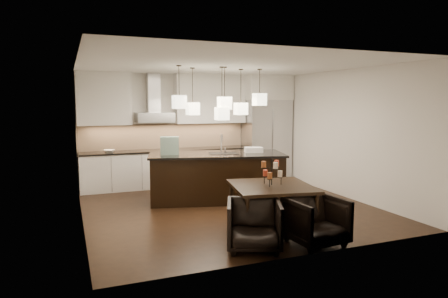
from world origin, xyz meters
name	(u,v)px	position (x,y,z in m)	size (l,w,h in m)	color
floor	(228,207)	(0.00, 0.00, -0.01)	(5.50, 5.50, 0.02)	black
ceiling	(228,65)	(0.00, 0.00, 2.81)	(5.50, 5.50, 0.02)	white
wall_back	(188,129)	(0.00, 2.76, 1.40)	(5.50, 0.02, 2.80)	silver
wall_front	(306,155)	(0.00, -2.76, 1.40)	(5.50, 0.02, 2.80)	silver
wall_left	(79,143)	(-2.76, 0.00, 1.40)	(0.02, 5.50, 2.80)	silver
wall_right	(343,133)	(2.76, 0.00, 1.40)	(0.02, 5.50, 2.80)	silver
refrigerator	(266,140)	(2.10, 2.38, 1.07)	(1.20, 0.72, 2.15)	#B7B7BA
fridge_panel	(267,88)	(2.10, 2.38, 2.47)	(1.26, 0.72, 0.65)	silver
lower_cabinets	(168,169)	(-0.62, 2.43, 0.44)	(4.21, 0.62, 0.88)	silver
countertop	(168,150)	(-0.62, 2.43, 0.90)	(4.21, 0.66, 0.04)	black
backsplash	(165,136)	(-0.62, 2.73, 1.24)	(4.21, 0.02, 0.63)	beige
upper_cab_left	(104,99)	(-2.10, 2.57, 2.17)	(1.25, 0.35, 1.25)	silver
upper_cab_right	(210,99)	(0.55, 2.57, 2.17)	(1.86, 0.35, 1.25)	silver
hood_canopy	(155,117)	(-0.93, 2.48, 1.72)	(0.90, 0.52, 0.24)	#B7B7BA
hood_chimney	(153,93)	(-0.93, 2.59, 2.32)	(0.30, 0.28, 0.96)	#B7B7BA
fruit_bowl	(109,151)	(-2.03, 2.38, 0.95)	(0.26, 0.26, 0.06)	silver
island_body	(217,178)	(0.00, 0.62, 0.48)	(2.75, 1.10, 0.97)	black
island_top	(217,154)	(0.00, 0.62, 0.99)	(2.83, 1.19, 0.04)	black
faucet	(221,143)	(0.13, 0.70, 1.22)	(0.11, 0.26, 0.42)	silver
tote_bag	(170,146)	(-0.98, 0.76, 1.20)	(0.37, 0.20, 0.37)	#23654C
food_container	(254,150)	(0.81, 0.49, 1.07)	(0.37, 0.26, 0.11)	silver
dining_table	(271,208)	(0.11, -1.62, 0.38)	(1.26, 1.26, 0.76)	black
candelabra	(272,172)	(0.11, -1.62, 0.98)	(0.36, 0.36, 0.44)	black
candle_a	(280,174)	(0.25, -1.65, 0.94)	(0.08, 0.08, 0.10)	beige
candle_b	(265,173)	(0.06, -1.49, 0.94)	(0.08, 0.08, 0.10)	red
candle_c	(270,176)	(0.02, -1.73, 0.94)	(0.08, 0.08, 0.10)	#944A20
candle_d	(277,163)	(0.24, -1.55, 1.10)	(0.08, 0.08, 0.10)	red
candle_e	(264,164)	(-0.01, -1.58, 1.10)	(0.08, 0.08, 0.10)	#944A20
candle_f	(276,165)	(0.11, -1.75, 1.10)	(0.08, 0.08, 0.10)	beige
armchair_left	(254,225)	(-0.52, -2.27, 0.35)	(0.76, 0.78, 0.71)	black
armchair_right	(316,221)	(0.41, -2.45, 0.36)	(0.76, 0.78, 0.71)	black
pendant_a	(179,102)	(-0.88, 0.35, 2.09)	(0.24, 0.24, 0.26)	beige
pendant_b	(193,109)	(-0.48, 0.76, 1.95)	(0.24, 0.24, 0.26)	beige
pendant_c	(225,103)	(0.08, 0.36, 2.07)	(0.24, 0.24, 0.26)	beige
pendant_d	(241,109)	(0.59, 0.70, 1.95)	(0.24, 0.24, 0.26)	beige
pendant_e	(259,99)	(0.96, 0.55, 2.15)	(0.24, 0.24, 0.26)	beige
pendant_f	(222,114)	(0.01, 0.33, 1.86)	(0.24, 0.24, 0.26)	beige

